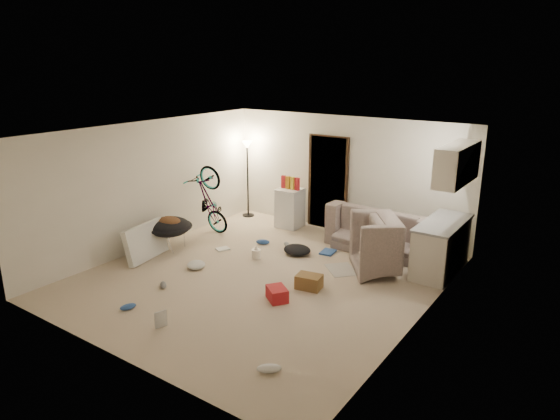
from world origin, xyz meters
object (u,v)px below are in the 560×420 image
Objects in this scene: floor_lamp at (247,162)px; mini_fridge at (290,208)px; drink_case_b at (277,294)px; juicer at (256,253)px; drink_case_a at (309,282)px; armchair at (396,251)px; sofa at (382,233)px; saucer_chair at (169,231)px; bicycle at (210,215)px; tv_box at (146,242)px; kitchen_counter at (441,248)px.

mini_fridge is (1.27, -0.10, -0.87)m from floor_lamp.
mini_fridge is at bearing 156.91° from drink_case_b.
floor_lamp reaches higher than juicer.
armchair is at bearing 49.32° from drink_case_a.
floor_lamp is 4.46× the size of drink_case_a.
armchair is (0.64, -0.89, 0.05)m from sofa.
sofa is at bearing -3.24° from floor_lamp.
drink_case_a is at bearing 0.83° from saucer_chair.
saucer_chair is at bearing 74.57° from armchair.
armchair is at bearing 99.86° from drink_case_b.
floor_lamp is 0.84× the size of sofa.
bicycle is at bearing -86.08° from floor_lamp.
floor_lamp reaches higher than armchair.
bicycle is (0.10, -1.46, -0.90)m from floor_lamp.
juicer is (0.53, -1.93, -0.33)m from mini_fridge.
drink_case_b is (3.02, 0.00, -0.23)m from tv_box.
saucer_chair is 2.23× the size of drink_case_a.
mini_fridge is 3.64m from drink_case_b.
kitchen_counter is 3.35m from juicer.
kitchen_counter is at bearing 22.64° from saucer_chair.
sofa is (-1.29, 0.45, -0.13)m from kitchen_counter.
tv_box is 3.02m from drink_case_b.
tv_box is (-3.44, -3.02, 0.02)m from sofa.
tv_box is at bearing 81.60° from armchair.
bicycle is 1.53× the size of tv_box.
drink_case_a is at bearing 113.43° from armchair.
mini_fridge is (-2.27, 0.10, 0.12)m from sofa.
floor_lamp reaches higher than kitchen_counter.
saucer_chair is (0.10, -2.62, -0.93)m from floor_lamp.
kitchen_counter is 6.05× the size of juicer.
tv_box is (0.00, -0.60, -0.05)m from saucer_chair.
floor_lamp is 2.08× the size of mini_fridge.
saucer_chair is at bearing -87.82° from floor_lamp.
tv_box reaches higher than juicer.
juicer reaches higher than drink_case_a.
tv_box is (-4.73, -2.57, -0.11)m from kitchen_counter.
sofa is at bearing 31.75° from tv_box.
floor_lamp is 1.54m from mini_fridge.
floor_lamp is 7.30× the size of juicer.
floor_lamp reaches higher than drink_case_a.
mini_fridge reaches higher than juicer.
bicycle is 6.24× the size of juicer.
mini_fridge is 3.22m from drink_case_a.
juicer is (-1.50, 0.54, -0.01)m from drink_case_a.
armchair is at bearing 21.69° from juicer.
floor_lamp is 1.21× the size of kitchen_counter.
mini_fridge reaches higher than drink_case_a.
floor_lamp is at bearing 39.34° from armchair.
tv_box is at bearing -143.68° from drink_case_b.
sofa is 2.54m from juicer.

